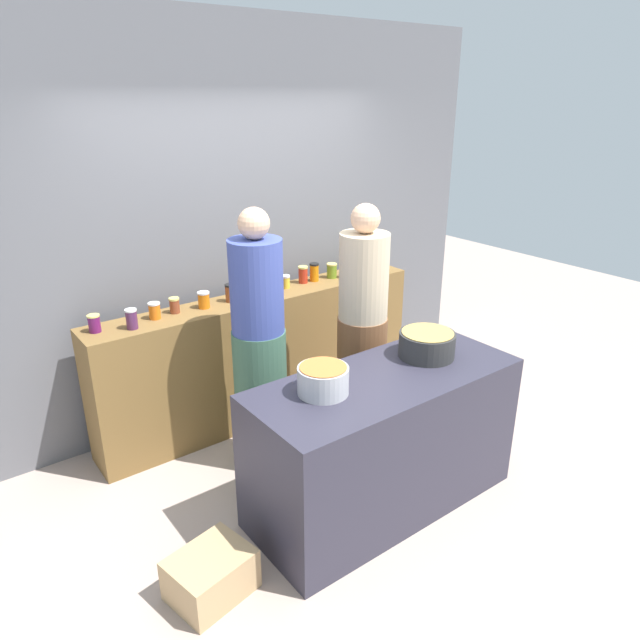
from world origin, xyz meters
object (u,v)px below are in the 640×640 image
(preserve_jar_9, at_px, (303,275))
(preserve_jar_2, at_px, (155,311))
(preserve_jar_8, at_px, (286,282))
(preserve_jar_15, at_px, (379,261))
(preserve_jar_1, at_px, (132,319))
(preserve_jar_12, at_px, (348,271))
(preserve_jar_10, at_px, (314,272))
(cook_with_tongs, at_px, (259,355))
(cook_in_cap, at_px, (362,340))
(cooking_pot_center, at_px, (427,344))
(bread_crate, at_px, (211,575))
(preserve_jar_6, at_px, (255,288))
(preserve_jar_11, at_px, (332,271))
(preserve_jar_14, at_px, (365,263))
(preserve_jar_0, at_px, (94,323))
(preserve_jar_3, at_px, (175,305))
(preserve_jar_4, at_px, (204,300))
(preserve_jar_13, at_px, (359,268))
(cooking_pot_left, at_px, (323,380))
(preserve_jar_7, at_px, (277,283))
(preserve_jar_5, at_px, (230,293))

(preserve_jar_9, bearing_deg, preserve_jar_2, -178.14)
(preserve_jar_8, height_order, preserve_jar_15, preserve_jar_15)
(preserve_jar_1, relative_size, preserve_jar_12, 1.13)
(preserve_jar_9, xyz_separation_m, preserve_jar_10, (0.10, -0.01, 0.01))
(preserve_jar_8, distance_m, preserve_jar_12, 0.57)
(cook_with_tongs, bearing_deg, cook_in_cap, -15.33)
(cooking_pot_center, bearing_deg, bread_crate, -177.56)
(preserve_jar_6, bearing_deg, preserve_jar_11, -2.40)
(preserve_jar_9, height_order, cook_in_cap, cook_in_cap)
(preserve_jar_1, distance_m, preserve_jar_10, 1.57)
(preserve_jar_11, xyz_separation_m, cook_with_tongs, (-1.08, -0.60, -0.25))
(preserve_jar_14, distance_m, cooking_pot_center, 1.57)
(preserve_jar_0, distance_m, preserve_jar_12, 2.05)
(preserve_jar_1, bearing_deg, preserve_jar_12, 0.39)
(preserve_jar_3, height_order, preserve_jar_10, preserve_jar_10)
(bread_crate, bearing_deg, preserve_jar_1, 81.91)
(preserve_jar_0, relative_size, cook_with_tongs, 0.06)
(preserve_jar_0, distance_m, preserve_jar_6, 1.22)
(bread_crate, bearing_deg, cooking_pot_center, 2.44)
(preserve_jar_0, xyz_separation_m, preserve_jar_4, (0.77, -0.02, 0.00))
(preserve_jar_6, xyz_separation_m, preserve_jar_13, (0.99, -0.08, 0.00))
(preserve_jar_13, height_order, preserve_jar_15, preserve_jar_15)
(bread_crate, bearing_deg, preserve_jar_14, 32.46)
(preserve_jar_4, xyz_separation_m, preserve_jar_14, (1.56, 0.04, -0.01))
(preserve_jar_8, height_order, cooking_pot_left, preserve_jar_8)
(preserve_jar_12, distance_m, bread_crate, 2.63)
(preserve_jar_7, relative_size, preserve_jar_10, 0.98)
(preserve_jar_12, xyz_separation_m, bread_crate, (-2.03, -1.37, -0.95))
(cook_with_tongs, distance_m, cook_in_cap, 0.76)
(preserve_jar_6, xyz_separation_m, preserve_jar_8, (0.27, -0.02, 0.00))
(preserve_jar_3, height_order, cook_with_tongs, cook_with_tongs)
(preserve_jar_14, bearing_deg, preserve_jar_13, -150.91)
(preserve_jar_0, xyz_separation_m, preserve_jar_13, (2.20, -0.05, -0.01))
(preserve_jar_7, xyz_separation_m, cook_in_cap, (0.22, -0.76, -0.27))
(preserve_jar_8, bearing_deg, cooking_pot_left, -116.12)
(preserve_jar_2, distance_m, preserve_jar_14, 1.93)
(preserve_jar_7, xyz_separation_m, preserve_jar_14, (0.96, 0.06, -0.02))
(preserve_jar_4, height_order, preserve_jar_9, preserve_jar_9)
(preserve_jar_2, distance_m, preserve_jar_5, 0.58)
(preserve_jar_3, relative_size, preserve_jar_14, 1.05)
(preserve_jar_13, bearing_deg, cooking_pot_left, -136.48)
(preserve_jar_4, relative_size, preserve_jar_6, 1.21)
(preserve_jar_12, bearing_deg, preserve_jar_2, 177.55)
(preserve_jar_5, relative_size, bread_crate, 0.32)
(preserve_jar_3, height_order, bread_crate, preserve_jar_3)
(preserve_jar_6, distance_m, cooking_pot_center, 1.47)
(preserve_jar_9, xyz_separation_m, cooking_pot_left, (-0.86, -1.40, -0.11))
(preserve_jar_6, distance_m, preserve_jar_11, 0.73)
(preserve_jar_9, bearing_deg, preserve_jar_10, -7.46)
(preserve_jar_0, bearing_deg, preserve_jar_4, -1.23)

